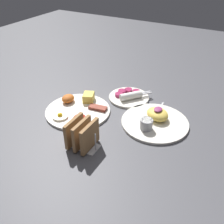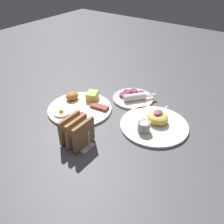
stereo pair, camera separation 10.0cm
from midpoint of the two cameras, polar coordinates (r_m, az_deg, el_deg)
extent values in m
plane|color=#47474C|center=(1.02, 3.32, -1.54)|extent=(3.00, 3.00, 0.00)
cylinder|color=silver|center=(1.07, -4.69, 0.68)|extent=(0.27, 0.27, 0.01)
cube|color=#E5C64C|center=(1.11, -1.99, 3.61)|extent=(0.07, 0.06, 0.04)
ellipsoid|color=#C66023|center=(1.12, -6.48, 3.68)|extent=(0.06, 0.05, 0.03)
cylinder|color=#F4EACC|center=(1.03, -8.81, -0.29)|extent=(0.06, 0.06, 0.01)
sphere|color=yellow|center=(1.03, -8.84, -0.02)|extent=(0.02, 0.02, 0.02)
ellipsoid|color=red|center=(0.99, -4.66, -1.06)|extent=(0.05, 0.05, 0.03)
cube|color=brown|center=(1.05, -0.17, 1.07)|extent=(0.04, 0.08, 0.01)
cylinder|color=silver|center=(1.14, 7.32, 2.98)|extent=(0.18, 0.18, 0.01)
cylinder|color=#99234C|center=(1.17, 8.93, 4.21)|extent=(0.04, 0.04, 0.01)
cylinder|color=#99234C|center=(1.18, 7.41, 4.61)|extent=(0.04, 0.04, 0.01)
cylinder|color=#99234C|center=(1.17, 5.87, 4.43)|extent=(0.04, 0.04, 0.01)
cylinder|color=#99234C|center=(1.14, 5.07, 3.74)|extent=(0.04, 0.04, 0.01)
cylinder|color=white|center=(1.12, 7.80, 3.32)|extent=(0.10, 0.09, 0.03)
cube|color=silver|center=(1.15, 11.21, 3.90)|extent=(0.04, 0.04, 0.00)
cube|color=silver|center=(1.14, 11.45, 3.60)|extent=(0.04, 0.04, 0.00)
cylinder|color=silver|center=(0.99, 12.46, -3.11)|extent=(0.26, 0.26, 0.01)
ellipsoid|color=#EAC651|center=(0.99, 13.22, -1.28)|extent=(0.12, 0.12, 0.04)
ellipsoid|color=#8C3366|center=(0.98, 13.39, -0.18)|extent=(0.04, 0.03, 0.01)
cylinder|color=#99999E|center=(0.93, 10.36, -3.40)|extent=(0.05, 0.05, 0.04)
cylinder|color=white|center=(0.93, 10.46, -2.61)|extent=(0.04, 0.04, 0.01)
cube|color=#B7B7BC|center=(0.90, -4.65, -7.04)|extent=(0.06, 0.12, 0.01)
cube|color=olive|center=(0.85, -3.13, -5.28)|extent=(0.10, 0.01, 0.10)
cube|color=#956C44|center=(0.86, -4.80, -4.49)|extent=(0.10, 0.01, 0.10)
cube|color=olive|center=(0.88, -6.40, -3.71)|extent=(0.10, 0.01, 0.10)
cylinder|color=#B7B7BC|center=(0.84, -1.93, -6.60)|extent=(0.01, 0.01, 0.07)
cylinder|color=#B7B7BC|center=(0.90, -7.40, -3.93)|extent=(0.01, 0.01, 0.07)
cube|color=silver|center=(1.08, 14.08, 0.05)|extent=(0.11, 0.01, 0.00)
ellipsoid|color=silver|center=(1.03, 12.85, -1.59)|extent=(0.02, 0.02, 0.01)
camera|label=1|loc=(0.05, -87.14, 1.93)|focal=40.00mm
camera|label=2|loc=(0.05, 92.86, -1.93)|focal=40.00mm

